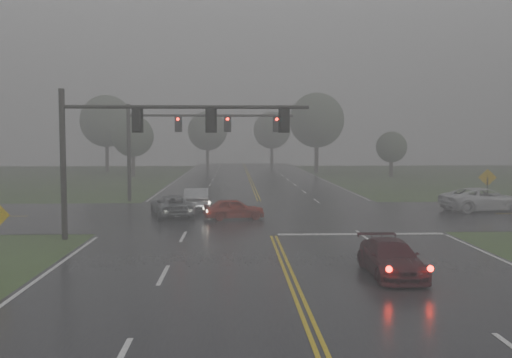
{
  "coord_description": "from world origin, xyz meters",
  "views": [
    {
      "loc": [
        -1.98,
        -14.13,
        4.86
      ],
      "look_at": [
        -0.8,
        16.0,
        2.75
      ],
      "focal_mm": 40.0,
      "sensor_mm": 36.0,
      "label": 1
    }
  ],
  "objects_px": {
    "sedan_silver": "(197,210)",
    "signal_gantry_near": "(139,135)",
    "signal_gantry_far": "(180,133)",
    "sedan_red": "(234,219)",
    "pickup_white": "(483,211)",
    "sedan_maroon": "(391,276)",
    "car_grey": "(172,217)"
  },
  "relations": [
    {
      "from": "pickup_white",
      "to": "sedan_maroon",
      "type": "bearing_deg",
      "value": 137.49
    },
    {
      "from": "signal_gantry_near",
      "to": "sedan_silver",
      "type": "bearing_deg",
      "value": 79.41
    },
    {
      "from": "sedan_maroon",
      "to": "sedan_red",
      "type": "bearing_deg",
      "value": 110.02
    },
    {
      "from": "signal_gantry_near",
      "to": "signal_gantry_far",
      "type": "height_order",
      "value": "signal_gantry_far"
    },
    {
      "from": "pickup_white",
      "to": "signal_gantry_near",
      "type": "distance_m",
      "value": 24.05
    },
    {
      "from": "sedan_red",
      "to": "pickup_white",
      "type": "xyz_separation_m",
      "value": [
        16.79,
        3.18,
        0.0
      ]
    },
    {
      "from": "sedan_maroon",
      "to": "car_grey",
      "type": "xyz_separation_m",
      "value": [
        -9.47,
        15.94,
        0.0
      ]
    },
    {
      "from": "sedan_silver",
      "to": "pickup_white",
      "type": "distance_m",
      "value": 19.38
    },
    {
      "from": "sedan_silver",
      "to": "signal_gantry_far",
      "type": "xyz_separation_m",
      "value": [
        -1.7,
        6.26,
        5.33
      ]
    },
    {
      "from": "sedan_maroon",
      "to": "car_grey",
      "type": "bearing_deg",
      "value": 119.87
    },
    {
      "from": "sedan_maroon",
      "to": "pickup_white",
      "type": "bearing_deg",
      "value": 56.87
    },
    {
      "from": "car_grey",
      "to": "pickup_white",
      "type": "bearing_deg",
      "value": 170.04
    },
    {
      "from": "sedan_red",
      "to": "signal_gantry_near",
      "type": "distance_m",
      "value": 9.49
    },
    {
      "from": "car_grey",
      "to": "signal_gantry_far",
      "type": "distance_m",
      "value": 10.78
    },
    {
      "from": "sedan_silver",
      "to": "signal_gantry_near",
      "type": "relative_size",
      "value": 0.39
    },
    {
      "from": "car_grey",
      "to": "sedan_maroon",
      "type": "bearing_deg",
      "value": 105.7
    },
    {
      "from": "sedan_red",
      "to": "signal_gantry_far",
      "type": "relative_size",
      "value": 0.28
    },
    {
      "from": "sedan_silver",
      "to": "car_grey",
      "type": "xyz_separation_m",
      "value": [
        -1.37,
        -3.1,
        0.0
      ]
    },
    {
      "from": "signal_gantry_near",
      "to": "signal_gantry_far",
      "type": "bearing_deg",
      "value": 88.79
    },
    {
      "from": "signal_gantry_far",
      "to": "sedan_red",
      "type": "bearing_deg",
      "value": -68.42
    },
    {
      "from": "signal_gantry_far",
      "to": "signal_gantry_near",
      "type": "bearing_deg",
      "value": -91.21
    },
    {
      "from": "sedan_red",
      "to": "signal_gantry_far",
      "type": "bearing_deg",
      "value": 10.55
    },
    {
      "from": "sedan_silver",
      "to": "signal_gantry_far",
      "type": "relative_size",
      "value": 0.35
    },
    {
      "from": "sedan_red",
      "to": "signal_gantry_near",
      "type": "xyz_separation_m",
      "value": [
        -4.6,
        -6.57,
        5.07
      ]
    },
    {
      "from": "sedan_red",
      "to": "sedan_silver",
      "type": "distance_m",
      "value": 5.12
    },
    {
      "from": "sedan_silver",
      "to": "signal_gantry_near",
      "type": "height_order",
      "value": "signal_gantry_near"
    },
    {
      "from": "sedan_red",
      "to": "pickup_white",
      "type": "relative_size",
      "value": 0.65
    },
    {
      "from": "sedan_red",
      "to": "signal_gantry_far",
      "type": "height_order",
      "value": "signal_gantry_far"
    },
    {
      "from": "sedan_maroon",
      "to": "car_grey",
      "type": "relative_size",
      "value": 0.89
    },
    {
      "from": "sedan_red",
      "to": "sedan_silver",
      "type": "relative_size",
      "value": 0.8
    },
    {
      "from": "sedan_maroon",
      "to": "sedan_silver",
      "type": "relative_size",
      "value": 0.93
    },
    {
      "from": "pickup_white",
      "to": "car_grey",
      "type": "bearing_deg",
      "value": 84.83
    }
  ]
}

